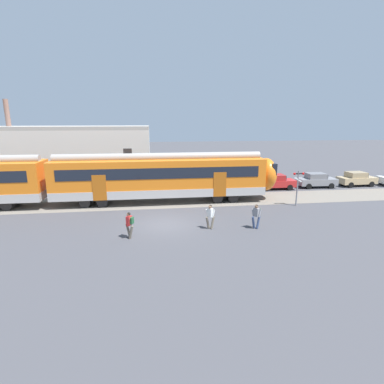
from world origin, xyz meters
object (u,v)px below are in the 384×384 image
parked_car_red (275,182)px  parked_car_tan (356,179)px  pedestrian_red (130,223)px  pedestrian_white (210,215)px  crossing_signal (298,182)px  commuter_train (58,179)px  pedestrian_grey (256,214)px  parked_car_grey (316,180)px

parked_car_red → parked_car_tan: same height
pedestrian_red → pedestrian_white: bearing=10.6°
pedestrian_red → parked_car_tan: pedestrian_red is taller
pedestrian_red → parked_car_red: size_ratio=0.41×
parked_car_tan → pedestrian_white: bearing=-149.1°
pedestrian_white → crossing_signal: bearing=28.4°
pedestrian_red → crossing_signal: (13.42, 5.43, 1.02)m
commuter_train → parked_car_tan: bearing=7.2°
pedestrian_red → crossing_signal: crossing_signal is taller
parked_car_red → parked_car_tan: bearing=2.0°
commuter_train → pedestrian_grey: commuter_train is taller
parked_car_red → crossing_signal: 6.38m
pedestrian_white → parked_car_grey: size_ratio=0.41×
parked_car_red → parked_car_grey: size_ratio=0.99×
pedestrian_red → parked_car_grey: size_ratio=0.41×
pedestrian_red → parked_car_tan: size_ratio=0.41×
parked_car_red → parked_car_grey: same height
commuter_train → parked_car_grey: size_ratio=9.39×
parked_car_grey → parked_car_red: bearing=-177.6°
parked_car_grey → pedestrian_white: bearing=-141.5°
pedestrian_red → pedestrian_white: size_ratio=1.00×
pedestrian_grey → crossing_signal: size_ratio=0.56×
parked_car_grey → crossing_signal: crossing_signal is taller
pedestrian_grey → crossing_signal: 7.15m
parked_car_tan → commuter_train: bearing=-172.8°
crossing_signal → commuter_train: bearing=172.1°
pedestrian_red → parked_car_tan: bearing=26.9°
pedestrian_grey → crossing_signal: bearing=42.7°
pedestrian_red → crossing_signal: size_ratio=0.56×
commuter_train → pedestrian_red: size_ratio=22.83×
pedestrian_grey → parked_car_red: size_ratio=0.41×
parked_car_red → crossing_signal: bearing=-96.7°
parked_car_red → pedestrian_red: bearing=-140.5°
pedestrian_grey → parked_car_grey: pedestrian_grey is taller
parked_car_grey → crossing_signal: (-5.43, -6.42, 1.23)m
pedestrian_white → parked_car_tan: pedestrian_white is taller
pedestrian_white → parked_car_grey: pedestrian_white is taller
parked_car_grey → parked_car_tan: size_ratio=1.00×
parked_car_red → parked_car_tan: (9.44, 0.34, 0.00)m
parked_car_red → crossing_signal: crossing_signal is taller
pedestrian_red → parked_car_red: bearing=39.5°
commuter_train → parked_car_tan: commuter_train is taller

